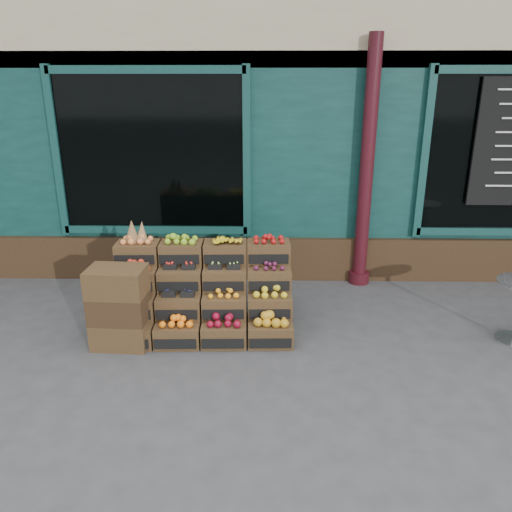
{
  "coord_description": "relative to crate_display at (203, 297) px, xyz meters",
  "views": [
    {
      "loc": [
        -0.1,
        -4.41,
        2.65
      ],
      "look_at": [
        -0.2,
        0.7,
        0.85
      ],
      "focal_mm": 35.0,
      "sensor_mm": 36.0,
      "label": 1
    }
  ],
  "objects": [
    {
      "name": "shop_facade",
      "position": [
        0.8,
        4.44,
        2.02
      ],
      "size": [
        12.0,
        6.24,
        4.8
      ],
      "color": "#113A36",
      "rests_on": "ground"
    },
    {
      "name": "ground",
      "position": [
        0.79,
        -0.67,
        -0.38
      ],
      "size": [
        60.0,
        60.0,
        0.0
      ],
      "primitive_type": "plane",
      "color": "#3D3D40",
      "rests_on": "ground"
    },
    {
      "name": "shopkeeper",
      "position": [
        -0.34,
        1.94,
        0.52
      ],
      "size": [
        0.75,
        0.59,
        1.8
      ],
      "primitive_type": "imported",
      "rotation": [
        0.0,
        0.0,
        3.42
      ],
      "color": "#13451C",
      "rests_on": "ground"
    },
    {
      "name": "spare_crates",
      "position": [
        -0.81,
        -0.42,
        0.06
      ],
      "size": [
        0.6,
        0.43,
        0.87
      ],
      "rotation": [
        0.0,
        0.0,
        -0.05
      ],
      "color": "#47311C",
      "rests_on": "ground"
    },
    {
      "name": "crate_display",
      "position": [
        0.0,
        0.0,
        0.0
      ],
      "size": [
        1.97,
        1.01,
        1.22
      ],
      "rotation": [
        0.0,
        0.0,
        0.04
      ],
      "color": "#47311C",
      "rests_on": "ground"
    }
  ]
}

